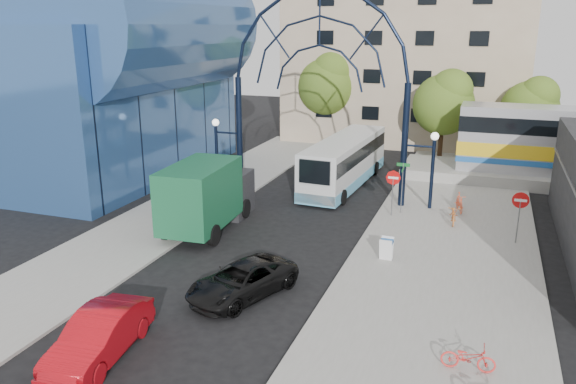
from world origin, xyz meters
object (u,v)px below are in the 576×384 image
at_px(red_sedan, 99,336).
at_px(city_bus, 345,161).
at_px(street_name_sign, 403,177).
at_px(black_suv, 242,281).
at_px(stop_sign, 393,182).
at_px(bike_far_a, 468,358).
at_px(tree_north_b, 329,83).
at_px(sandwich_board, 386,246).
at_px(tree_north_c, 532,106).
at_px(green_truck, 208,195).
at_px(gateway_arch, 319,51).
at_px(do_not_enter_sign, 520,205).
at_px(bike_near_b, 459,202).
at_px(tree_north_a, 445,101).
at_px(bike_near_a, 454,214).

bearing_deg(red_sedan, city_bus, 77.30).
distance_m(street_name_sign, black_suv, 12.51).
xyz_separation_m(stop_sign, bike_far_a, (4.57, -13.39, -1.46)).
bearing_deg(black_suv, tree_north_b, 120.96).
relative_size(stop_sign, sandwich_board, 2.53).
distance_m(tree_north_c, bike_far_a, 29.69).
height_order(red_sedan, bike_far_a, red_sedan).
xyz_separation_m(city_bus, bike_far_a, (8.55, -18.77, -1.06)).
xyz_separation_m(tree_north_b, bike_far_a, (13.24, -31.32, -4.73)).
height_order(stop_sign, green_truck, green_truck).
height_order(gateway_arch, tree_north_b, gateway_arch).
height_order(do_not_enter_sign, sandwich_board, do_not_enter_sign).
height_order(tree_north_c, city_bus, tree_north_c).
relative_size(street_name_sign, bike_near_b, 1.66).
xyz_separation_m(green_truck, black_suv, (4.74, -6.38, -1.11)).
bearing_deg(tree_north_a, sandwich_board, -91.50).
distance_m(sandwich_board, tree_north_a, 20.33).
xyz_separation_m(red_sedan, bike_far_a, (10.80, 2.97, -0.20)).
relative_size(bike_near_a, bike_near_b, 1.08).
xyz_separation_m(street_name_sign, tree_north_a, (0.92, 13.33, 2.48)).
bearing_deg(bike_near_a, tree_north_b, 118.65).
relative_size(tree_north_a, tree_north_b, 0.88).
distance_m(tree_north_a, bike_near_b, 12.78).
xyz_separation_m(stop_sign, bike_near_b, (3.38, 1.96, -1.37)).
height_order(sandwich_board, black_suv, black_suv).
distance_m(green_truck, red_sedan, 11.91).
distance_m(sandwich_board, green_truck, 9.46).
bearing_deg(stop_sign, do_not_enter_sign, -17.88).
xyz_separation_m(gateway_arch, tree_north_a, (6.12, 11.93, -3.95)).
bearing_deg(tree_north_b, street_name_sign, -62.35).
distance_m(city_bus, bike_far_a, 20.66).
bearing_deg(red_sedan, bike_near_b, 55.51).
distance_m(do_not_enter_sign, tree_north_c, 18.11).
xyz_separation_m(street_name_sign, bike_far_a, (4.17, -13.99, -1.60)).
xyz_separation_m(sandwich_board, tree_north_b, (-9.48, 23.95, 4.52)).
xyz_separation_m(black_suv, bike_near_a, (7.01, 11.00, -0.04)).
bearing_deg(red_sedan, tree_north_b, 87.28).
height_order(do_not_enter_sign, tree_north_b, tree_north_b).
distance_m(bike_near_b, bike_far_a, 15.39).
relative_size(red_sedan, bike_near_b, 2.66).
height_order(stop_sign, bike_near_a, stop_sign).
height_order(do_not_enter_sign, tree_north_a, tree_north_a).
distance_m(stop_sign, tree_north_a, 14.23).
xyz_separation_m(tree_north_a, city_bus, (-5.31, -8.54, -3.01)).
relative_size(green_truck, bike_near_a, 3.89).
height_order(red_sedan, bike_near_a, red_sedan).
height_order(tree_north_a, tree_north_b, tree_north_b).
height_order(sandwich_board, green_truck, green_truck).
bearing_deg(gateway_arch, bike_far_a, -58.68).
height_order(gateway_arch, black_suv, gateway_arch).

